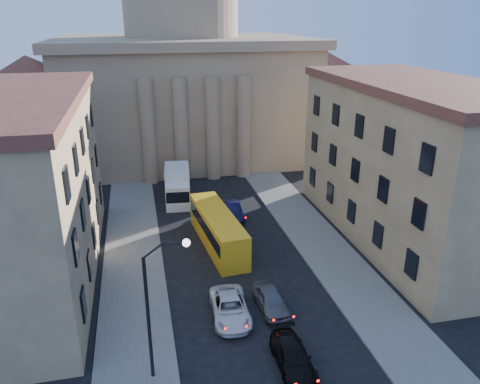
# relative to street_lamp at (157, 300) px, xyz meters

# --- Properties ---
(sidewalk_left) EXTENTS (5.00, 60.00, 0.15)m
(sidewalk_left) POSITION_rel_street_lamp_xyz_m (-1.53, 10.00, -5.21)
(sidewalk_left) COLOR #605C57
(sidewalk_left) RESTS_ON ground
(sidewalk_right) EXTENTS (5.00, 60.00, 0.15)m
(sidewalk_right) POSITION_rel_street_lamp_xyz_m (15.47, 10.00, -5.21)
(sidewalk_right) COLOR #605C57
(sidewalk_right) RESTS_ON ground
(church) EXTENTS (68.02, 28.76, 36.60)m
(church) POSITION_rel_street_lamp_xyz_m (6.97, 47.47, 6.59)
(church) COLOR #856D52
(church) RESTS_ON ground
(building_left) EXTENTS (11.60, 26.60, 14.70)m
(building_left) POSITION_rel_street_lamp_xyz_m (-10.03, 14.00, 2.14)
(building_left) COLOR tan
(building_left) RESTS_ON ground
(building_right) EXTENTS (11.60, 26.60, 14.70)m
(building_right) POSITION_rel_street_lamp_xyz_m (23.97, 14.00, 2.14)
(building_right) COLOR tan
(building_right) RESTS_ON ground
(street_lamp) EXTENTS (2.62, 0.44, 8.83)m
(street_lamp) POSITION_rel_street_lamp_xyz_m (0.00, 0.00, 0.00)
(street_lamp) COLOR black
(street_lamp) RESTS_ON ground
(car_left_mid) EXTENTS (2.79, 5.55, 1.51)m
(car_left_mid) POSITION_rel_street_lamp_xyz_m (5.07, 4.78, -4.53)
(car_left_mid) COLOR silver
(car_left_mid) RESTS_ON ground
(car_right_mid) EXTENTS (2.04, 4.91, 1.42)m
(car_right_mid) POSITION_rel_street_lamp_xyz_m (7.77, -0.91, -4.58)
(car_right_mid) COLOR black
(car_right_mid) RESTS_ON ground
(car_right_far) EXTENTS (2.01, 4.60, 1.54)m
(car_right_far) POSITION_rel_street_lamp_xyz_m (8.11, 5.04, -4.51)
(car_right_far) COLOR #55555B
(car_right_far) RESTS_ON ground
(car_right_distant) EXTENTS (1.81, 4.84, 1.58)m
(car_right_distant) POSITION_rel_street_lamp_xyz_m (8.71, 21.63, -4.50)
(car_right_distant) COLOR black
(car_right_distant) RESTS_ON ground
(city_bus) EXTENTS (3.66, 11.44, 3.17)m
(city_bus) POSITION_rel_street_lamp_xyz_m (6.17, 15.82, -3.58)
(city_bus) COLOR yellow
(city_bus) RESTS_ON ground
(box_truck) EXTENTS (3.24, 7.01, 3.74)m
(box_truck) POSITION_rel_street_lamp_xyz_m (3.64, 27.76, -3.51)
(box_truck) COLOR silver
(box_truck) RESTS_ON ground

